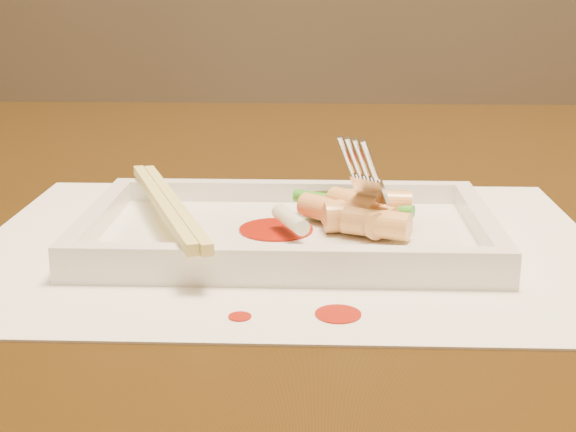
{
  "coord_description": "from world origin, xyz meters",
  "views": [
    {
      "loc": [
        -0.07,
        -0.65,
        0.92
      ],
      "look_at": [
        -0.09,
        -0.15,
        0.77
      ],
      "focal_mm": 50.0,
      "sensor_mm": 36.0,
      "label": 1
    }
  ],
  "objects_px": {
    "placemat": "(288,244)",
    "fork": "(398,113)",
    "plate_base": "(288,237)",
    "chopstick_a": "(161,204)",
    "table": "(401,300)"
  },
  "relations": [
    {
      "from": "placemat",
      "to": "fork",
      "type": "relative_size",
      "value": 2.86
    },
    {
      "from": "plate_base",
      "to": "chopstick_a",
      "type": "bearing_deg",
      "value": 180.0
    },
    {
      "from": "table",
      "to": "placemat",
      "type": "height_order",
      "value": "placemat"
    },
    {
      "from": "table",
      "to": "chopstick_a",
      "type": "bearing_deg",
      "value": -138.72
    },
    {
      "from": "placemat",
      "to": "chopstick_a",
      "type": "bearing_deg",
      "value": 180.0
    },
    {
      "from": "table",
      "to": "chopstick_a",
      "type": "xyz_separation_m",
      "value": [
        -0.17,
        -0.15,
        0.13
      ]
    },
    {
      "from": "table",
      "to": "chopstick_a",
      "type": "height_order",
      "value": "chopstick_a"
    },
    {
      "from": "plate_base",
      "to": "chopstick_a",
      "type": "xyz_separation_m",
      "value": [
        -0.08,
        0.0,
        0.02
      ]
    },
    {
      "from": "table",
      "to": "plate_base",
      "type": "xyz_separation_m",
      "value": [
        -0.09,
        -0.15,
        0.11
      ]
    },
    {
      "from": "table",
      "to": "fork",
      "type": "height_order",
      "value": "fork"
    },
    {
      "from": "chopstick_a",
      "to": "fork",
      "type": "bearing_deg",
      "value": 6.75
    },
    {
      "from": "plate_base",
      "to": "placemat",
      "type": "bearing_deg",
      "value": 0.0
    },
    {
      "from": "fork",
      "to": "plate_base",
      "type": "bearing_deg",
      "value": -165.58
    },
    {
      "from": "table",
      "to": "chopstick_a",
      "type": "distance_m",
      "value": 0.27
    },
    {
      "from": "placemat",
      "to": "chopstick_a",
      "type": "relative_size",
      "value": 2.05
    }
  ]
}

